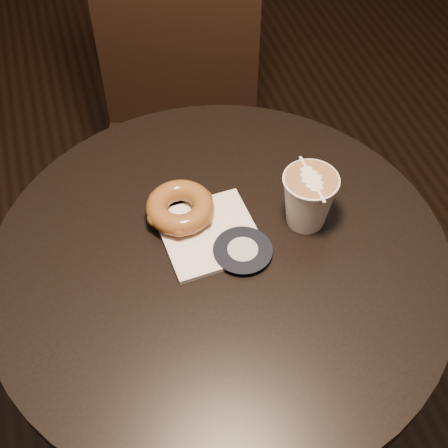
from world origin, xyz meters
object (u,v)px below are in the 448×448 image
object	(u,v)px
cafe_table	(221,324)
pastry_bag	(210,234)
doughnut	(180,207)
chair	(178,115)
latte_cup	(308,200)

from	to	relation	value
cafe_table	pastry_bag	xyz separation A→B (m)	(-0.00, 0.04, 0.20)
cafe_table	pastry_bag	bearing A→B (deg)	96.40
cafe_table	pastry_bag	world-z (taller)	pastry_bag
doughnut	chair	bearing A→B (deg)	77.97
doughnut	latte_cup	xyz separation A→B (m)	(0.19, -0.06, 0.02)
latte_cup	chair	bearing A→B (deg)	98.18
chair	doughnut	bearing A→B (deg)	-82.75
pastry_bag	latte_cup	bearing A→B (deg)	-8.93
chair	doughnut	size ratio (longest dim) A/B	8.80
pastry_bag	doughnut	xyz separation A→B (m)	(-0.03, 0.05, 0.02)
doughnut	cafe_table	bearing A→B (deg)	-66.71
latte_cup	cafe_table	bearing A→B (deg)	-168.93
cafe_table	latte_cup	size ratio (longest dim) A/B	7.93
chair	latte_cup	xyz separation A→B (m)	(0.08, -0.56, 0.27)
chair	latte_cup	size ratio (longest dim) A/B	9.94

